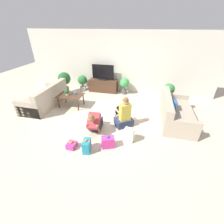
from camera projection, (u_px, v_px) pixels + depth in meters
The scene contains 20 objects.
ground_plane at pixel (101, 119), 5.06m from camera, with size 16.00×16.00×0.00m, color beige.
wall_back at pixel (117, 63), 6.60m from camera, with size 8.40×0.06×2.60m.
sofa_left at pixel (46, 99), 5.79m from camera, with size 0.93×1.95×0.82m.
sofa_right at pixel (175, 113), 4.86m from camera, with size 0.93×1.95×0.82m.
coffee_table at pixel (71, 96), 5.66m from camera, with size 0.91×0.63×0.47m.
tv_console at pixel (103, 86), 7.00m from camera, with size 1.31×0.43×0.57m.
tv at pixel (103, 73), 6.70m from camera, with size 0.99×0.20×0.68m.
potted_plant_back_right at pixel (125, 84), 6.66m from camera, with size 0.42×0.42×0.74m.
potted_plant_back_left at pixel (83, 82), 7.09m from camera, with size 0.43×0.43×0.71m.
potted_plant_corner_left at pixel (65, 80), 6.70m from camera, with size 0.55×0.55×0.95m.
potted_plant_corner_right at pixel (168, 91), 5.89m from camera, with size 0.45×0.45×0.80m.
person_kneeling at pixel (95, 122), 4.34m from camera, with size 0.36×0.77×0.75m.
person_sitting at pixel (124, 116), 4.57m from camera, with size 0.66×0.63×0.99m.
dog at pixel (118, 111), 5.13m from camera, with size 0.14×0.48×0.32m.
gift_box_a at pixel (108, 142), 3.86m from camera, with size 0.38×0.31×0.36m.
gift_box_b at pixel (87, 146), 3.72m from camera, with size 0.22×0.32×0.38m.
gift_box_c at pixel (72, 145), 3.87m from camera, with size 0.24×0.26×0.21m.
gift_bag_a at pixel (129, 135), 4.02m from camera, with size 0.28×0.20×0.44m.
mug at pixel (75, 93), 5.63m from camera, with size 0.12×0.08×0.09m.
tabletop_plant at pixel (67, 92), 5.56m from camera, with size 0.17×0.17×0.22m.
Camera 1 is at (1.35, -4.03, 2.78)m, focal length 24.00 mm.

